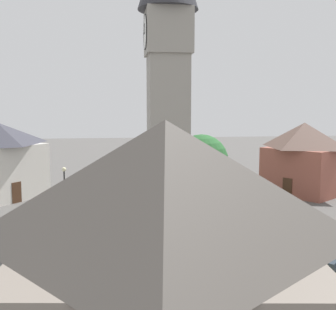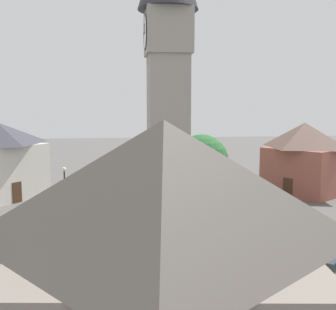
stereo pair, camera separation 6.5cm
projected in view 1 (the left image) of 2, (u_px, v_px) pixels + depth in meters
The scene contains 11 objects.
ground_plane at pixel (168, 230), 31.15m from camera, with size 200.00×200.00×0.00m, color #565451.
clock_tower at pixel (168, 46), 29.55m from camera, with size 4.45×4.45×23.77m.
car_blue_kerb at pixel (326, 268), 21.82m from camera, with size 4.02×4.19×1.53m.
car_silver_kerb at pixel (133, 192), 41.94m from camera, with size 4.15×1.86×1.53m.
car_red_corner at pixel (2, 234), 27.82m from camera, with size 3.53×4.42×1.53m.
pedestrian at pixel (106, 220), 30.49m from camera, with size 0.48×0.38×1.69m.
tree at pixel (201, 161), 39.34m from camera, with size 5.26×5.26×6.91m.
building_shop_left at pixel (303, 158), 44.16m from camera, with size 9.93×9.63×7.88m.
building_terrace_right at pixel (165, 282), 11.07m from camera, with size 8.61×8.79×9.11m.
lamp_post at pixel (64, 184), 33.84m from camera, with size 0.36×0.36×4.51m.
road_sign at pixel (95, 211), 29.49m from camera, with size 0.60×0.07×2.80m.
Camera 1 is at (-29.98, 4.19, 9.40)m, focal length 42.97 mm.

